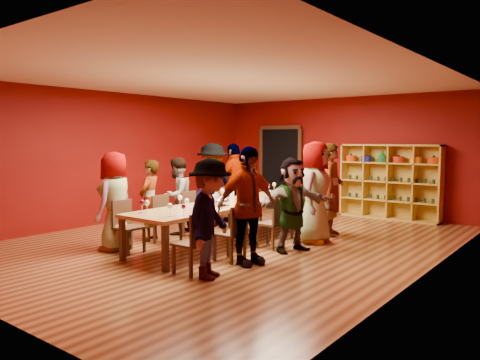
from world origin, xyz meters
name	(u,v)px	position (x,y,z in m)	size (l,w,h in m)	color
room_shell	(233,162)	(0.00, 0.00, 1.50)	(7.10, 9.10, 3.04)	brown
tasting_table	(233,205)	(0.00, 0.00, 0.70)	(1.10, 4.50, 0.75)	#A37744
doorway	(281,167)	(-1.80, 4.43, 1.12)	(1.40, 0.17, 2.30)	black
shelving_unit	(390,178)	(1.40, 4.32, 0.98)	(2.40, 0.40, 1.80)	#B89029
chair_person_left_0	(126,223)	(-0.91, -1.76, 0.50)	(0.42, 0.42, 0.89)	#331E11
person_left_0	(115,201)	(-1.20, -1.76, 0.85)	(0.83, 0.46, 1.71)	beige
chair_person_left_1	(165,217)	(-0.91, -0.88, 0.50)	(0.42, 0.42, 0.89)	#331E11
person_left_1	(150,200)	(-1.31, -0.88, 0.77)	(0.56, 0.41, 1.53)	silver
chair_person_left_2	(193,212)	(-0.91, -0.13, 0.50)	(0.42, 0.42, 0.89)	#331E11
person_left_2	(177,196)	(-1.34, -0.13, 0.78)	(0.75, 0.41, 1.55)	#5A88BA
chair_person_left_3	(228,206)	(-0.91, 0.95, 0.50)	(0.42, 0.42, 0.89)	#331E11
person_left_3	(213,185)	(-1.33, 0.95, 0.92)	(1.18, 0.49, 1.83)	silver
chair_person_left_4	(247,202)	(-0.91, 1.67, 0.50)	(0.42, 0.42, 0.89)	#331E11
person_left_4	(235,183)	(-1.29, 1.67, 0.91)	(1.07, 0.49, 1.82)	#5877B5
chair_person_right_0	(195,240)	(0.91, -2.00, 0.50)	(0.42, 0.42, 0.89)	#331E11
person_right_0	(210,219)	(1.21, -2.00, 0.83)	(1.07, 0.44, 1.66)	#618AC8
chair_person_right_1	(234,230)	(0.91, -1.11, 0.50)	(0.42, 0.42, 0.89)	#331E11
person_right_1	(247,206)	(1.18, -1.11, 0.91)	(1.06, 0.48, 1.82)	#47474B
chair_person_right_2	(274,220)	(0.91, 0.03, 0.50)	(0.42, 0.42, 0.89)	#331E11
person_right_2	(292,205)	(1.28, 0.03, 0.81)	(1.50, 0.43, 1.62)	#5A8BBB
chair_person_right_3	(299,214)	(0.91, 0.87, 0.50)	(0.42, 0.42, 0.89)	#331E11
person_right_3	(315,192)	(1.25, 0.87, 0.94)	(0.92, 0.50, 1.88)	#CD8993
chair_person_right_4	(319,209)	(0.91, 1.66, 0.50)	(0.42, 0.42, 0.89)	#331E11
person_right_4	(332,190)	(1.20, 1.66, 0.92)	(0.67, 0.49, 1.84)	silver
wine_glass_0	(269,186)	(-0.36, 1.72, 0.89)	(0.08, 0.08, 0.19)	white
wine_glass_1	(147,203)	(-0.32, -1.80, 0.89)	(0.08, 0.08, 0.20)	white
wine_glass_2	(170,207)	(0.27, -1.86, 0.90)	(0.08, 0.08, 0.20)	white
wine_glass_3	(269,192)	(0.27, 0.81, 0.88)	(0.07, 0.07, 0.18)	white
wine_glass_4	(267,188)	(-0.12, 1.30, 0.89)	(0.08, 0.08, 0.20)	white
wine_glass_5	(250,193)	(0.14, 0.35, 0.90)	(0.08, 0.08, 0.21)	white
wine_glass_6	(213,197)	(-0.07, -0.48, 0.88)	(0.07, 0.07, 0.18)	white
wine_glass_7	(142,203)	(-0.34, -1.89, 0.90)	(0.09, 0.09, 0.21)	white
wine_glass_8	(208,200)	(0.28, -1.01, 0.91)	(0.09, 0.09, 0.22)	white
wine_glass_9	(252,189)	(-0.28, 0.97, 0.89)	(0.08, 0.08, 0.19)	white
wine_glass_10	(300,186)	(0.29, 1.98, 0.90)	(0.08, 0.08, 0.21)	white
wine_glass_11	(222,199)	(0.36, -0.74, 0.90)	(0.09, 0.09, 0.21)	white
wine_glass_12	(187,202)	(0.01, -1.23, 0.89)	(0.08, 0.08, 0.19)	white
wine_glass_13	(183,207)	(0.35, -1.65, 0.88)	(0.07, 0.07, 0.18)	white
wine_glass_14	(246,195)	(0.27, 0.06, 0.90)	(0.08, 0.08, 0.21)	white
wine_glass_15	(246,189)	(-0.26, 0.77, 0.90)	(0.09, 0.09, 0.21)	white
wine_glass_16	(278,191)	(0.33, 1.04, 0.88)	(0.07, 0.07, 0.18)	white
wine_glass_17	(274,185)	(-0.34, 1.90, 0.90)	(0.08, 0.08, 0.21)	white
wine_glass_18	(222,192)	(-0.37, 0.14, 0.91)	(0.09, 0.09, 0.22)	white
wine_glass_19	(180,198)	(-0.37, -1.01, 0.90)	(0.08, 0.08, 0.20)	white
wine_glass_20	(242,197)	(0.36, -0.18, 0.89)	(0.08, 0.08, 0.19)	white
spittoon_bowl	(220,201)	(0.11, -0.49, 0.83)	(0.33, 0.33, 0.18)	silver
carafe_a	(232,194)	(-0.21, 0.23, 0.86)	(0.11, 0.11, 0.24)	white
carafe_b	(217,200)	(0.12, -0.61, 0.86)	(0.11, 0.11, 0.25)	white
wine_bottle	(292,189)	(0.23, 1.72, 0.86)	(0.08, 0.08, 0.28)	#163C1B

